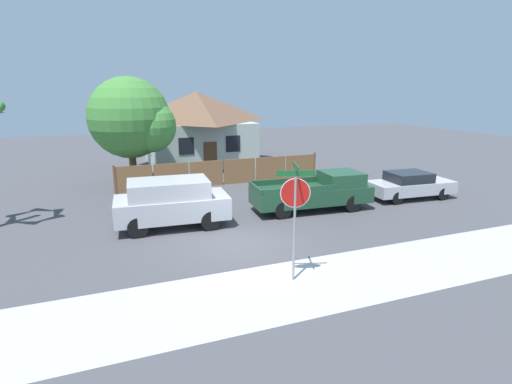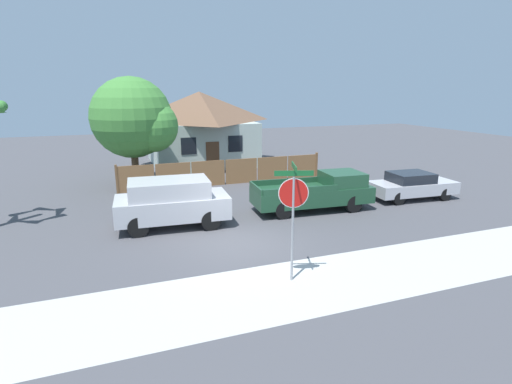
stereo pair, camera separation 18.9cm
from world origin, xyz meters
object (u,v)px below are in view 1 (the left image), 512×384
object	(u,v)px
oak_tree	(134,120)
orange_pickup	(316,192)
house	(197,126)
red_suv	(171,202)
stop_sign	(295,202)
parked_sedan	(410,185)

from	to	relation	value
oak_tree	orange_pickup	size ratio (longest dim) A/B	1.10
orange_pickup	oak_tree	bearing A→B (deg)	136.33
house	red_suv	distance (m)	14.56
oak_tree	stop_sign	size ratio (longest dim) A/B	1.77
house	stop_sign	distance (m)	19.86
red_suv	stop_sign	size ratio (longest dim) A/B	1.33
oak_tree	parked_sedan	distance (m)	15.17
oak_tree	orange_pickup	distance (m)	11.06
oak_tree	orange_pickup	world-z (taller)	oak_tree
house	parked_sedan	size ratio (longest dim) A/B	1.76
red_suv	stop_sign	world-z (taller)	stop_sign
oak_tree	parked_sedan	world-z (taller)	oak_tree
parked_sedan	stop_sign	world-z (taller)	stop_sign
stop_sign	orange_pickup	bearing A→B (deg)	73.84
house	oak_tree	distance (m)	7.79
red_suv	orange_pickup	xyz separation A→B (m)	(6.57, -0.02, -0.20)
parked_sedan	red_suv	bearing A→B (deg)	-176.09
red_suv	house	bearing A→B (deg)	76.65
red_suv	orange_pickup	world-z (taller)	red_suv
house	orange_pickup	distance (m)	14.14
red_suv	stop_sign	xyz separation A→B (m)	(2.50, -5.96, 1.33)
red_suv	parked_sedan	distance (m)	11.99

